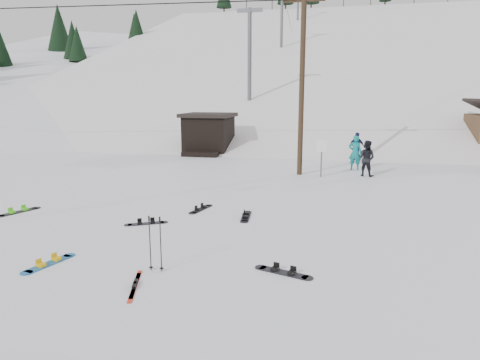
# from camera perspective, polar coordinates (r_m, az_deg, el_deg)

# --- Properties ---
(ground) EXTENTS (200.00, 200.00, 0.00)m
(ground) POSITION_cam_1_polar(r_m,az_deg,el_deg) (9.51, -13.04, -14.06)
(ground) COLOR white
(ground) RESTS_ON ground
(ski_slope) EXTENTS (60.00, 85.24, 65.97)m
(ski_slope) POSITION_cam_1_polar(r_m,az_deg,el_deg) (64.80, 9.26, -3.12)
(ski_slope) COLOR white
(ski_slope) RESTS_ON ground
(ridge_left) EXTENTS (47.54, 95.03, 58.38)m
(ridge_left) POSITION_cam_1_polar(r_m,az_deg,el_deg) (70.13, -21.99, -1.86)
(ridge_left) COLOR white
(ridge_left) RESTS_ON ground
(treeline_left) EXTENTS (20.00, 64.00, 10.00)m
(treeline_left) POSITION_cam_1_polar(r_m,az_deg,el_deg) (61.04, -25.50, 6.48)
(treeline_left) COLOR black
(treeline_left) RESTS_ON ground
(treeline_crest) EXTENTS (50.00, 6.00, 10.00)m
(treeline_crest) POSITION_cam_1_polar(r_m,az_deg,el_deg) (93.83, 10.84, 8.70)
(treeline_crest) COLOR black
(treeline_crest) RESTS_ON ski_slope
(utility_pole) EXTENTS (2.00, 0.26, 9.00)m
(utility_pole) POSITION_cam_1_polar(r_m,az_deg,el_deg) (21.76, 8.26, 12.95)
(utility_pole) COLOR #3A2819
(utility_pole) RESTS_ON ground
(trail_sign) EXTENTS (0.50, 0.09, 1.85)m
(trail_sign) POSITION_cam_1_polar(r_m,az_deg,el_deg) (21.43, 10.84, 3.76)
(trail_sign) COLOR #595B60
(trail_sign) RESTS_ON ground
(lift_hut) EXTENTS (3.40, 4.10, 2.75)m
(lift_hut) POSITION_cam_1_polar(r_m,az_deg,el_deg) (30.08, -4.21, 6.24)
(lift_hut) COLOR black
(lift_hut) RESTS_ON ground
(lift_tower_near) EXTENTS (2.20, 0.36, 8.00)m
(lift_tower_near) POSITION_cam_1_polar(r_m,az_deg,el_deg) (38.68, 1.29, 17.03)
(lift_tower_near) COLOR #595B60
(lift_tower_near) RESTS_ON ski_slope
(lift_tower_mid) EXTENTS (2.20, 0.36, 8.00)m
(lift_tower_mid) POSITION_cam_1_polar(r_m,az_deg,el_deg) (59.11, 5.61, 21.37)
(lift_tower_mid) COLOR #595B60
(lift_tower_mid) RESTS_ON ski_slope
(hero_snowboard) EXTENTS (0.58, 1.46, 0.10)m
(hero_snowboard) POSITION_cam_1_polar(r_m,az_deg,el_deg) (11.50, -24.12, -10.08)
(hero_snowboard) COLOR #1861A2
(hero_snowboard) RESTS_ON ground
(hero_skis) EXTENTS (0.59, 1.52, 0.08)m
(hero_skis) POSITION_cam_1_polar(r_m,az_deg,el_deg) (9.69, -13.83, -13.44)
(hero_skis) COLOR #B22312
(hero_skis) RESTS_ON ground
(ski_poles) EXTENTS (0.36, 0.10, 1.31)m
(ski_poles) POSITION_cam_1_polar(r_m,az_deg,el_deg) (10.13, -11.23, -8.25)
(ski_poles) COLOR black
(ski_poles) RESTS_ON ground
(board_scatter_a) EXTENTS (1.23, 0.78, 0.10)m
(board_scatter_a) POSITION_cam_1_polar(r_m,az_deg,el_deg) (13.93, -12.40, -5.64)
(board_scatter_a) COLOR black
(board_scatter_a) RESTS_ON ground
(board_scatter_b) EXTENTS (0.52, 1.39, 0.10)m
(board_scatter_b) POSITION_cam_1_polar(r_m,az_deg,el_deg) (15.32, -5.24, -3.85)
(board_scatter_b) COLOR black
(board_scatter_b) RESTS_ON ground
(board_scatter_c) EXTENTS (0.76, 1.50, 0.11)m
(board_scatter_c) POSITION_cam_1_polar(r_m,az_deg,el_deg) (16.79, -27.43, -3.75)
(board_scatter_c) COLOR black
(board_scatter_c) RESTS_ON ground
(board_scatter_d) EXTENTS (1.40, 0.62, 0.10)m
(board_scatter_d) POSITION_cam_1_polar(r_m,az_deg,el_deg) (10.09, 5.80, -12.11)
(board_scatter_d) COLOR black
(board_scatter_d) RESTS_ON ground
(board_scatter_f) EXTENTS (0.40, 1.43, 0.10)m
(board_scatter_f) POSITION_cam_1_polar(r_m,az_deg,el_deg) (14.36, 0.80, -4.85)
(board_scatter_f) COLOR black
(board_scatter_f) RESTS_ON ground
(skier_teal) EXTENTS (0.74, 0.54, 1.87)m
(skier_teal) POSITION_cam_1_polar(r_m,az_deg,el_deg) (23.93, 15.11, 3.53)
(skier_teal) COLOR #0B7677
(skier_teal) RESTS_ON ground
(skier_dark) EXTENTS (1.08, 0.99, 1.79)m
(skier_dark) POSITION_cam_1_polar(r_m,az_deg,el_deg) (22.26, 16.50, 2.79)
(skier_dark) COLOR black
(skier_dark) RESTS_ON ground
(skier_navy) EXTENTS (1.11, 0.88, 1.76)m
(skier_navy) POSITION_cam_1_polar(r_m,az_deg,el_deg) (27.10, 15.31, 4.28)
(skier_navy) COLOR #1D1C47
(skier_navy) RESTS_ON ground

